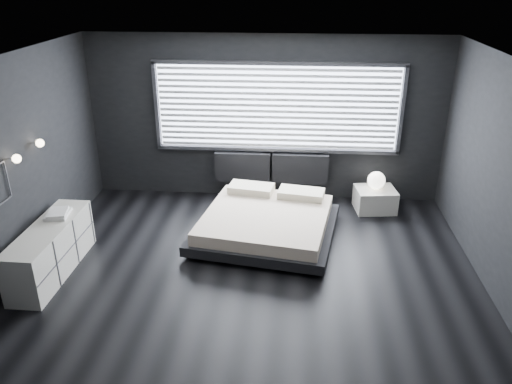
{
  "coord_description": "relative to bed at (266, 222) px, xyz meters",
  "views": [
    {
      "loc": [
        0.51,
        -5.43,
        3.72
      ],
      "look_at": [
        0.0,
        0.85,
        0.9
      ],
      "focal_mm": 35.0,
      "sensor_mm": 36.0,
      "label": 1
    }
  ],
  "objects": [
    {
      "name": "room",
      "position": [
        -0.13,
        -1.23,
        1.16
      ],
      "size": [
        6.04,
        6.0,
        2.8
      ],
      "color": "black",
      "rests_on": "ground"
    },
    {
      "name": "window",
      "position": [
        0.07,
        1.47,
        1.37
      ],
      "size": [
        4.14,
        0.09,
        1.52
      ],
      "color": "white",
      "rests_on": "ground"
    },
    {
      "name": "headboard",
      "position": [
        -0.01,
        1.41,
        0.33
      ],
      "size": [
        1.96,
        0.16,
        0.52
      ],
      "color": "black",
      "rests_on": "ground"
    },
    {
      "name": "sconce_near",
      "position": [
        -3.01,
        -1.18,
        1.36
      ],
      "size": [
        0.18,
        0.11,
        0.11
      ],
      "color": "silver",
      "rests_on": "ground"
    },
    {
      "name": "sconce_far",
      "position": [
        -3.01,
        -0.58,
        1.36
      ],
      "size": [
        0.18,
        0.11,
        0.11
      ],
      "color": "silver",
      "rests_on": "ground"
    },
    {
      "name": "bed",
      "position": [
        0.0,
        0.0,
        0.0
      ],
      "size": [
        2.29,
        2.22,
        0.52
      ],
      "color": "black",
      "rests_on": "ground"
    },
    {
      "name": "nightstand",
      "position": [
        1.76,
        1.06,
        -0.05
      ],
      "size": [
        0.71,
        0.62,
        0.38
      ],
      "primitive_type": "cube",
      "rotation": [
        0.0,
        0.0,
        0.13
      ],
      "color": "beige",
      "rests_on": "ground"
    },
    {
      "name": "orb_lamp",
      "position": [
        1.76,
        1.1,
        0.28
      ],
      "size": [
        0.29,
        0.29,
        0.29
      ],
      "primitive_type": "sphere",
      "color": "white",
      "rests_on": "nightstand"
    },
    {
      "name": "dresser",
      "position": [
        -2.77,
        -1.2,
        0.09
      ],
      "size": [
        0.5,
        1.69,
        0.67
      ],
      "color": "beige",
      "rests_on": "ground"
    },
    {
      "name": "book_stack",
      "position": [
        -2.77,
        -0.88,
        0.47
      ],
      "size": [
        0.33,
        0.41,
        0.08
      ],
      "color": "silver",
      "rests_on": "dresser"
    }
  ]
}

